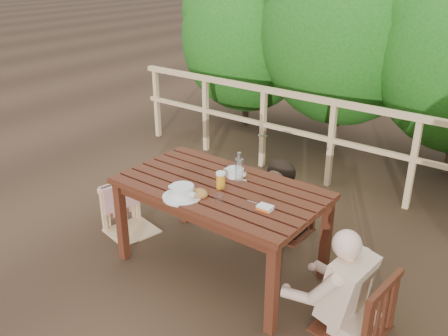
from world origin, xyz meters
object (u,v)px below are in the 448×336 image
Objects in this scene: butter_tub at (265,209)px; diner_right at (365,256)px; soup_near at (182,192)px; tumbler at (219,199)px; table at (220,228)px; woman at (290,174)px; chair_left at (128,192)px; bread_roll at (200,193)px; soup_far at (235,173)px; bottle at (239,169)px; chair_right at (358,274)px; beer_glass at (221,181)px; chair_far at (288,190)px.

diner_right is at bearing 4.68° from butter_tub.
tumbler is at bearing 20.10° from soup_near.
table is 1.36× the size of woman.
chair_left is 1.09m from bread_roll.
diner_right is 1.38m from soup_near.
soup_near is at bearing -159.90° from tumbler.
butter_tub is at bearing -32.59° from soup_far.
diner_right is 4.52× the size of bottle.
chair_right is at bearing -10.85° from soup_far.
butter_tub is at bearing 13.30° from bread_roll.
butter_tub is (-0.72, -0.09, 0.16)m from diner_right.
chair_right is at bearing -1.08° from table.
tumbler is at bearing -54.90° from beer_glass.
chair_right is at bearing -7.71° from bottle.
chair_right reaches higher than tumbler.
diner_right reaches higher than chair_left.
soup_far reaches higher than table.
table is 0.48m from bread_roll.
diner_right is (2.24, 0.05, 0.20)m from chair_left.
beer_glass is (0.04, -0.23, 0.03)m from soup_far.
table is 5.39× the size of soup_near.
bottle is at bearing -92.78° from chair_right.
table is 5.92× the size of bottle.
chair_right is 7.19× the size of bread_roll.
beer_glass is at bearing 95.02° from diner_right.
soup_far is at bearing 93.15° from table.
woman is 8.30× the size of beer_glass.
soup_near is (0.91, -0.25, 0.38)m from chair_left.
diner_right is at bearing 9.88° from bread_roll.
diner_right is 1.26m from bread_roll.
table is at bearing 135.80° from beer_glass.
bottle is at bearing -38.94° from soup_far.
woman reaches higher than chair_right.
bread_roll is at bearing -89.28° from soup_far.
chair_right is 1.19m from bottle.
chair_far is 0.94× the size of chair_right.
bottle reaches higher than table.
woman is at bearing 82.40° from beer_glass.
soup_near reaches higher than table.
chair_far is 12.16× the size of tumbler.
diner_right reaches higher than tumbler.
chair_right is at bearing 140.78° from woman.
table is at bearing 93.87° from diner_right.
woman is at bearing 77.66° from soup_near.
chair_left is 1.24m from tumbler.
soup_near is at bearing -100.99° from soup_far.
butter_tub is (0.41, -0.24, -0.11)m from bottle.
soup_near is 0.32m from beer_glass.
butter_tub is (0.36, -0.95, 0.34)m from chair_far.
bottle is 2.47× the size of butter_tub.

